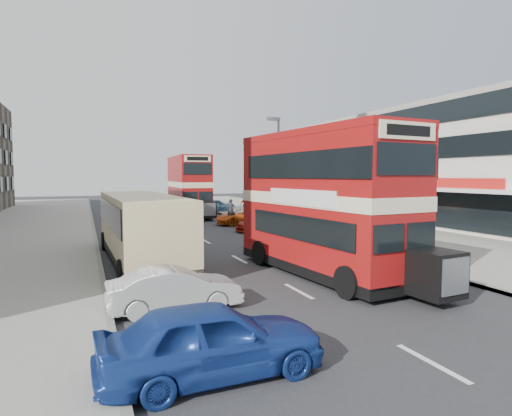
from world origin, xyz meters
name	(u,v)px	position (x,y,z in m)	size (l,w,h in m)	color
ground	(330,308)	(0.00, 0.00, 0.00)	(160.00, 160.00, 0.00)	#28282B
road_surface	(184,230)	(0.00, 20.00, 0.01)	(12.00, 90.00, 0.01)	#28282B
pavement_right	(327,222)	(12.00, 20.00, 0.07)	(12.00, 90.00, 0.15)	gray
kerb_left	(94,233)	(-6.10, 20.00, 0.07)	(0.20, 90.00, 0.16)	gray
kerb_right	(262,225)	(6.10, 20.00, 0.07)	(0.20, 90.00, 0.16)	gray
commercial_row	(390,167)	(19.95, 22.00, 4.70)	(9.90, 46.20, 9.30)	beige
street_lamp	(277,164)	(6.52, 18.00, 4.78)	(1.00, 0.20, 8.12)	slate
bus_main	(323,202)	(2.02, 3.85, 2.86)	(3.61, 9.96, 5.44)	black
bus_second	(189,186)	(2.74, 30.27, 2.94)	(3.14, 10.23, 5.58)	black
coach	(141,226)	(-4.31, 9.03, 1.66)	(3.07, 10.72, 2.82)	black
car_left_near	(212,339)	(-4.41, -2.89, 0.75)	(1.76, 4.38, 1.49)	navy
car_left_front	(175,289)	(-4.27, 1.50, 0.63)	(1.33, 3.82, 1.26)	silver
car_right_a	(265,223)	(5.03, 16.73, 0.61)	(1.72, 4.22, 1.22)	maroon
car_right_b	(245,217)	(5.17, 21.29, 0.65)	(2.16, 4.69, 1.30)	#D95715
car_right_c	(209,206)	(5.55, 33.18, 0.73)	(1.72, 4.28, 1.46)	#6094C0
pedestrian_near	(325,219)	(8.25, 14.18, 1.02)	(0.64, 0.43, 1.74)	gray
pedestrian_far	(245,205)	(8.17, 29.28, 1.03)	(1.03, 0.43, 1.76)	gray
cyclist	(231,217)	(3.89, 20.85, 0.70)	(0.73, 1.84, 2.10)	gray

